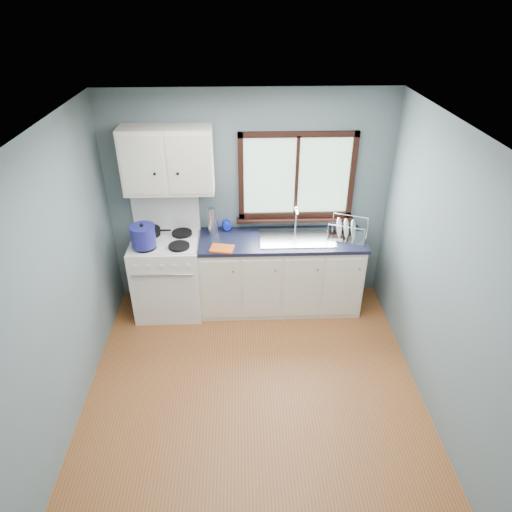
{
  "coord_description": "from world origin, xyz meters",
  "views": [
    {
      "loc": [
        -0.09,
        -3.01,
        3.39
      ],
      "look_at": [
        0.05,
        0.9,
        1.05
      ],
      "focal_mm": 32.0,
      "sensor_mm": 36.0,
      "label": 1
    }
  ],
  "objects_px": {
    "gas_range": "(168,273)",
    "thermos": "(212,221)",
    "dish_rack": "(347,232)",
    "skillet": "(150,230)",
    "utensil_crock": "(214,226)",
    "sink": "(297,243)",
    "stockpot": "(143,236)",
    "base_cabinets": "(280,276)"
  },
  "relations": [
    {
      "from": "skillet",
      "to": "utensil_crock",
      "type": "relative_size",
      "value": 1.06
    },
    {
      "from": "gas_range",
      "to": "thermos",
      "type": "relative_size",
      "value": 4.11
    },
    {
      "from": "gas_range",
      "to": "base_cabinets",
      "type": "bearing_deg",
      "value": 0.82
    },
    {
      "from": "sink",
      "to": "dish_rack",
      "type": "height_order",
      "value": "sink"
    },
    {
      "from": "utensil_crock",
      "to": "dish_rack",
      "type": "xyz_separation_m",
      "value": [
        1.51,
        -0.18,
        -0.01
      ]
    },
    {
      "from": "thermos",
      "to": "dish_rack",
      "type": "relative_size",
      "value": 0.65
    },
    {
      "from": "skillet",
      "to": "thermos",
      "type": "bearing_deg",
      "value": 0.58
    },
    {
      "from": "skillet",
      "to": "dish_rack",
      "type": "relative_size",
      "value": 0.7
    },
    {
      "from": "gas_range",
      "to": "utensil_crock",
      "type": "height_order",
      "value": "gas_range"
    },
    {
      "from": "skillet",
      "to": "gas_range",
      "type": "bearing_deg",
      "value": -38.88
    },
    {
      "from": "skillet",
      "to": "thermos",
      "type": "height_order",
      "value": "thermos"
    },
    {
      "from": "dish_rack",
      "to": "thermos",
      "type": "bearing_deg",
      "value": -162.66
    },
    {
      "from": "stockpot",
      "to": "utensil_crock",
      "type": "relative_size",
      "value": 0.9
    },
    {
      "from": "thermos",
      "to": "base_cabinets",
      "type": "bearing_deg",
      "value": -9.38
    },
    {
      "from": "utensil_crock",
      "to": "thermos",
      "type": "distance_m",
      "value": 0.12
    },
    {
      "from": "gas_range",
      "to": "utensil_crock",
      "type": "xyz_separation_m",
      "value": [
        0.54,
        0.21,
        0.5
      ]
    },
    {
      "from": "thermos",
      "to": "dish_rack",
      "type": "height_order",
      "value": "thermos"
    },
    {
      "from": "base_cabinets",
      "to": "stockpot",
      "type": "distance_m",
      "value": 1.65
    },
    {
      "from": "base_cabinets",
      "to": "utensil_crock",
      "type": "height_order",
      "value": "utensil_crock"
    },
    {
      "from": "thermos",
      "to": "sink",
      "type": "bearing_deg",
      "value": -7.67
    },
    {
      "from": "base_cabinets",
      "to": "skillet",
      "type": "xyz_separation_m",
      "value": [
        -1.48,
        0.13,
        0.57
      ]
    },
    {
      "from": "gas_range",
      "to": "stockpot",
      "type": "bearing_deg",
      "value": -140.16
    },
    {
      "from": "utensil_crock",
      "to": "dish_rack",
      "type": "bearing_deg",
      "value": -6.75
    },
    {
      "from": "utensil_crock",
      "to": "skillet",
      "type": "bearing_deg",
      "value": -174.89
    },
    {
      "from": "stockpot",
      "to": "dish_rack",
      "type": "distance_m",
      "value": 2.25
    },
    {
      "from": "gas_range",
      "to": "base_cabinets",
      "type": "relative_size",
      "value": 0.74
    },
    {
      "from": "gas_range",
      "to": "dish_rack",
      "type": "distance_m",
      "value": 2.1
    },
    {
      "from": "stockpot",
      "to": "skillet",
      "type": "bearing_deg",
      "value": 87.51
    },
    {
      "from": "stockpot",
      "to": "thermos",
      "type": "bearing_deg",
      "value": 23.27
    },
    {
      "from": "sink",
      "to": "utensil_crock",
      "type": "relative_size",
      "value": 2.48
    },
    {
      "from": "skillet",
      "to": "thermos",
      "type": "xyz_separation_m",
      "value": [
        0.7,
        0.0,
        0.1
      ]
    },
    {
      "from": "sink",
      "to": "skillet",
      "type": "bearing_deg",
      "value": 175.62
    },
    {
      "from": "dish_rack",
      "to": "skillet",
      "type": "bearing_deg",
      "value": -161.24
    },
    {
      "from": "skillet",
      "to": "utensil_crock",
      "type": "xyz_separation_m",
      "value": [
        0.72,
        0.06,
        0.01
      ]
    },
    {
      "from": "skillet",
      "to": "stockpot",
      "type": "relative_size",
      "value": 1.18
    },
    {
      "from": "sink",
      "to": "base_cabinets",
      "type": "bearing_deg",
      "value": 179.87
    },
    {
      "from": "gas_range",
      "to": "dish_rack",
      "type": "xyz_separation_m",
      "value": [
        2.05,
        0.03,
        0.48
      ]
    },
    {
      "from": "sink",
      "to": "thermos",
      "type": "relative_size",
      "value": 2.54
    },
    {
      "from": "stockpot",
      "to": "utensil_crock",
      "type": "height_order",
      "value": "utensil_crock"
    },
    {
      "from": "skillet",
      "to": "sink",
      "type": "bearing_deg",
      "value": -3.98
    },
    {
      "from": "base_cabinets",
      "to": "dish_rack",
      "type": "xyz_separation_m",
      "value": [
        0.74,
        0.01,
        0.57
      ]
    },
    {
      "from": "gas_range",
      "to": "base_cabinets",
      "type": "height_order",
      "value": "gas_range"
    }
  ]
}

